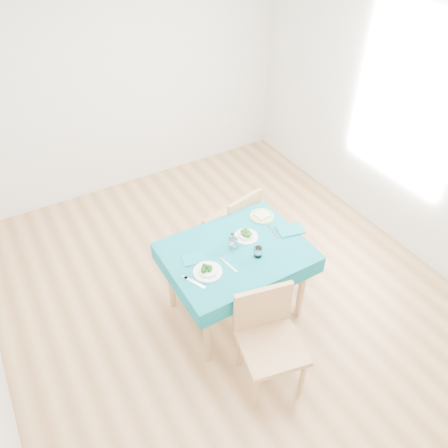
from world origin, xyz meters
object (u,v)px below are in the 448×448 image
chair_far (231,216)px  side_plate (262,216)px  chair_near (273,335)px  table (236,282)px  bowl_near (208,269)px  bowl_far (246,234)px

chair_far → side_plate: (0.08, -0.40, 0.25)m
chair_far → chair_near: bearing=58.6°
table → chair_far: 0.76m
chair_near → bowl_near: chair_near is taller
table → bowl_far: bowl_far is taller
chair_near → chair_far: chair_near is taller
table → chair_near: size_ratio=1.00×
chair_far → bowl_far: (-0.19, -0.56, 0.28)m
bowl_far → side_plate: 0.32m
chair_near → chair_far: size_ratio=1.12×
chair_far → bowl_near: size_ratio=4.47×
chair_far → side_plate: 0.48m
bowl_far → chair_near: bearing=-109.6°
bowl_far → side_plate: bearing=30.4°
chair_far → bowl_near: bearing=36.3°
chair_near → side_plate: (0.57, 0.99, 0.19)m
table → chair_near: chair_near is taller
chair_near → bowl_near: (-0.19, 0.63, 0.22)m
bowl_far → side_plate: bowl_far is taller
bowl_near → side_plate: size_ratio=1.05×
chair_near → bowl_far: chair_near is taller
table → bowl_near: bearing=-163.4°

